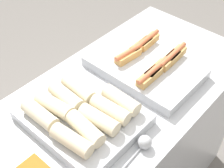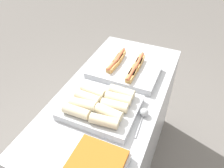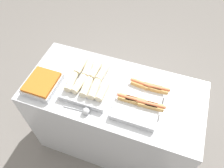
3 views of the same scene
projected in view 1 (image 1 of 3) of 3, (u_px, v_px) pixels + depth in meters
name	position (u px, v px, depth m)	size (l,w,h in m)	color
counter	(114.00, 156.00, 1.69)	(1.45, 0.69, 0.94)	#B7BABF
tray_hotdogs	(146.00, 65.00, 1.46)	(0.37, 0.51, 0.10)	#B7BABF
tray_wraps	(82.00, 114.00, 1.23)	(0.37, 0.45, 0.11)	#B7BABF
serving_spoon_near	(143.00, 144.00, 1.15)	(0.21, 0.05, 0.05)	#B2B5BA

